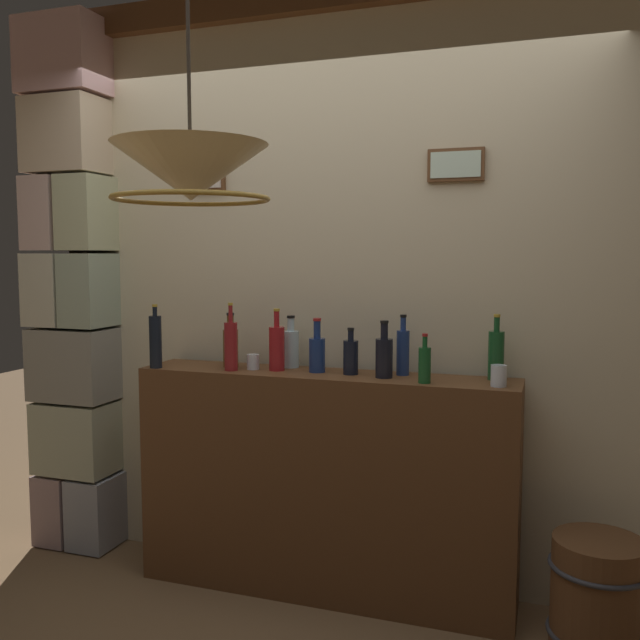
% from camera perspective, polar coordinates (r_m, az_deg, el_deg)
% --- Properties ---
extents(panelled_rear_partition, '(3.11, 0.15, 2.86)m').
position_cam_1_polar(panelled_rear_partition, '(3.33, 1.60, 4.11)').
color(panelled_rear_partition, beige).
rests_on(panelled_rear_partition, ground).
extents(stone_pillar, '(0.45, 0.32, 2.79)m').
position_cam_1_polar(stone_pillar, '(3.90, -19.73, 2.37)').
color(stone_pillar, gray).
rests_on(stone_pillar, ground).
extents(bar_shelf_unit, '(1.77, 0.32, 1.05)m').
position_cam_1_polar(bar_shelf_unit, '(3.28, 0.29, -13.47)').
color(bar_shelf_unit, brown).
rests_on(bar_shelf_unit, ground).
extents(liquor_bottle_mezcal, '(0.06, 0.06, 0.32)m').
position_cam_1_polar(liquor_bottle_mezcal, '(3.24, -7.42, -2.09)').
color(liquor_bottle_mezcal, maroon).
rests_on(liquor_bottle_mezcal, bar_shelf_unit).
extents(liquor_bottle_amaro, '(0.08, 0.08, 0.25)m').
position_cam_1_polar(liquor_bottle_amaro, '(3.30, -2.43, -2.27)').
color(liquor_bottle_amaro, silver).
rests_on(liquor_bottle_amaro, bar_shelf_unit).
extents(liquor_bottle_whiskey, '(0.06, 0.06, 0.27)m').
position_cam_1_polar(liquor_bottle_whiskey, '(3.11, 6.91, -2.56)').
color(liquor_bottle_whiskey, navy).
rests_on(liquor_bottle_whiskey, bar_shelf_unit).
extents(liquor_bottle_vodka, '(0.07, 0.07, 0.29)m').
position_cam_1_polar(liquor_bottle_vodka, '(3.07, 14.44, -2.77)').
color(liquor_bottle_vodka, '#194B24').
rests_on(liquor_bottle_vodka, bar_shelf_unit).
extents(liquor_bottle_rum, '(0.08, 0.08, 0.25)m').
position_cam_1_polar(liquor_bottle_rum, '(3.17, -0.24, -2.71)').
color(liquor_bottle_rum, navy).
rests_on(liquor_bottle_rum, bar_shelf_unit).
extents(liquor_bottle_gin, '(0.08, 0.08, 0.25)m').
position_cam_1_polar(liquor_bottle_gin, '(3.04, 5.35, -2.99)').
color(liquor_bottle_gin, black).
rests_on(liquor_bottle_gin, bar_shelf_unit).
extents(liquor_bottle_port, '(0.07, 0.07, 0.29)m').
position_cam_1_polar(liquor_bottle_port, '(3.22, -3.61, -2.27)').
color(liquor_bottle_port, maroon).
rests_on(liquor_bottle_port, bar_shelf_unit).
extents(liquor_bottle_rye, '(0.07, 0.07, 0.21)m').
position_cam_1_polar(liquor_bottle_rye, '(3.11, 2.57, -3.02)').
color(liquor_bottle_rye, black).
rests_on(liquor_bottle_rye, bar_shelf_unit).
extents(liquor_bottle_bourbon, '(0.06, 0.06, 0.31)m').
position_cam_1_polar(liquor_bottle_bourbon, '(3.38, -13.52, -1.70)').
color(liquor_bottle_bourbon, black).
rests_on(liquor_bottle_bourbon, bar_shelf_unit).
extents(liquor_bottle_tequila, '(0.07, 0.07, 0.26)m').
position_cam_1_polar(liquor_bottle_tequila, '(3.34, -7.44, -2.17)').
color(liquor_bottle_tequila, brown).
rests_on(liquor_bottle_tequila, bar_shelf_unit).
extents(liquor_bottle_brandy, '(0.05, 0.05, 0.21)m').
position_cam_1_polar(liquor_bottle_brandy, '(2.93, 8.70, -3.62)').
color(liquor_bottle_brandy, '#175124').
rests_on(liquor_bottle_brandy, bar_shelf_unit).
extents(glass_tumbler_rocks, '(0.06, 0.06, 0.07)m').
position_cam_1_polar(glass_tumbler_rocks, '(3.27, -5.59, -3.48)').
color(glass_tumbler_rocks, silver).
rests_on(glass_tumbler_rocks, bar_shelf_unit).
extents(glass_tumbler_highball, '(0.07, 0.07, 0.09)m').
position_cam_1_polar(glass_tumbler_highball, '(2.93, 14.65, -4.51)').
color(glass_tumbler_highball, silver).
rests_on(glass_tumbler_highball, bar_shelf_unit).
extents(pendant_lamp, '(0.50, 0.50, 0.62)m').
position_cam_1_polar(pendant_lamp, '(2.25, -10.72, 11.81)').
color(pendant_lamp, beige).
extents(wooden_barrel, '(0.38, 0.38, 0.49)m').
position_cam_1_polar(wooden_barrel, '(3.09, 22.07, -20.74)').
color(wooden_barrel, brown).
rests_on(wooden_barrel, ground).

